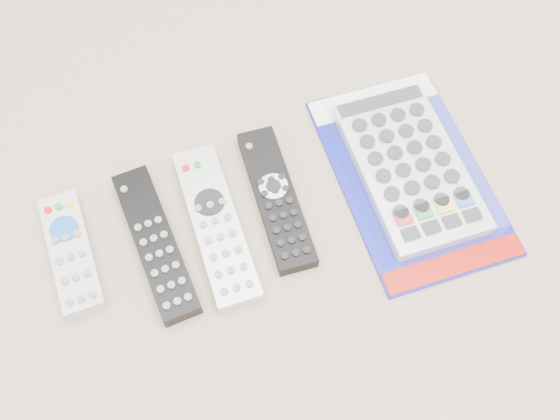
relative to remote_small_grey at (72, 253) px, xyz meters
name	(u,v)px	position (x,y,z in m)	size (l,w,h in m)	color
remote_small_grey	(72,253)	(0.00, 0.00, 0.00)	(0.05, 0.16, 0.02)	#AEAEB1
remote_slim_black	(156,243)	(0.10, -0.02, 0.00)	(0.05, 0.20, 0.02)	black
remote_silver_dvd	(216,225)	(0.17, -0.03, 0.00)	(0.07, 0.22, 0.02)	silver
remote_large_black	(276,198)	(0.25, -0.02, 0.00)	(0.07, 0.20, 0.02)	black
jumbo_remote_packaged	(410,166)	(0.42, -0.05, 0.01)	(0.20, 0.31, 0.04)	#0E159C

